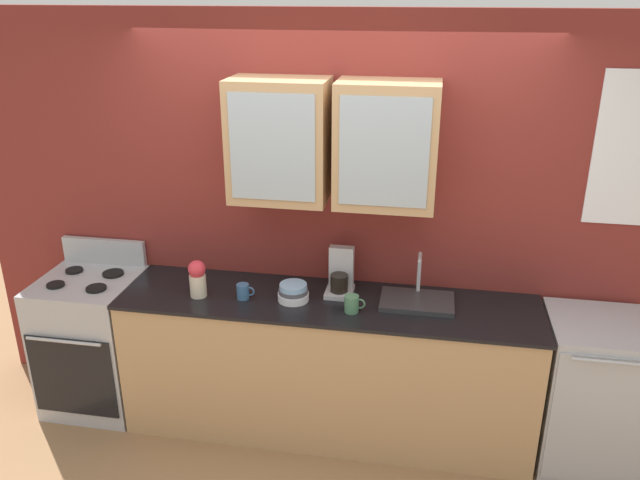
% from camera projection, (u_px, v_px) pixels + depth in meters
% --- Properties ---
extents(ground_plane, '(10.00, 10.00, 0.00)m').
position_uv_depth(ground_plane, '(327.00, 426.00, 4.25)').
color(ground_plane, '#936B47').
extents(back_wall_unit, '(4.94, 0.46, 2.62)m').
position_uv_depth(back_wall_unit, '(337.00, 209.00, 4.01)').
color(back_wall_unit, maroon).
rests_on(back_wall_unit, ground_plane).
extents(counter, '(2.59, 0.63, 0.94)m').
position_uv_depth(counter, '(327.00, 366.00, 4.08)').
color(counter, tan).
rests_on(counter, ground_plane).
extents(stove_range, '(0.63, 0.65, 1.12)m').
position_uv_depth(stove_range, '(94.00, 342.00, 4.34)').
color(stove_range, '#ADAFB5').
rests_on(stove_range, ground_plane).
extents(sink_faucet, '(0.44, 0.30, 0.29)m').
position_uv_depth(sink_faucet, '(417.00, 300.00, 3.86)').
color(sink_faucet, '#2D2D30').
rests_on(sink_faucet, counter).
extents(bowl_stack, '(0.19, 0.19, 0.11)m').
position_uv_depth(bowl_stack, '(293.00, 292.00, 3.89)').
color(bowl_stack, white).
rests_on(bowl_stack, counter).
extents(vase, '(0.11, 0.11, 0.24)m').
position_uv_depth(vase, '(197.00, 278.00, 3.92)').
color(vase, beige).
rests_on(vase, counter).
extents(cup_near_sink, '(0.12, 0.09, 0.10)m').
position_uv_depth(cup_near_sink, '(352.00, 304.00, 3.75)').
color(cup_near_sink, '#4C7F59').
rests_on(cup_near_sink, counter).
extents(cup_near_bowls, '(0.11, 0.08, 0.10)m').
position_uv_depth(cup_near_bowls, '(243.00, 291.00, 3.91)').
color(cup_near_bowls, '#38608C').
rests_on(cup_near_bowls, counter).
extents(dishwasher, '(0.57, 0.62, 0.94)m').
position_uv_depth(dishwasher, '(589.00, 392.00, 3.81)').
color(dishwasher, '#ADAFB5').
rests_on(dishwasher, ground_plane).
extents(coffee_maker, '(0.17, 0.20, 0.29)m').
position_uv_depth(coffee_maker, '(340.00, 276.00, 3.97)').
color(coffee_maker, '#B7B7BC').
rests_on(coffee_maker, counter).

